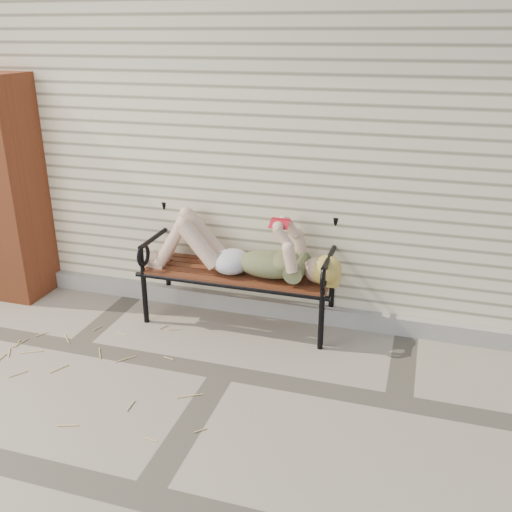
% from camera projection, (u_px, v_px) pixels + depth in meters
% --- Properties ---
extents(ground, '(80.00, 80.00, 0.00)m').
position_uv_depth(ground, '(223.00, 372.00, 4.16)').
color(ground, gray).
rests_on(ground, ground).
extents(house_wall, '(8.00, 4.00, 3.00)m').
position_uv_depth(house_wall, '(314.00, 111.00, 6.28)').
color(house_wall, beige).
rests_on(house_wall, ground).
extents(foundation_strip, '(8.00, 0.10, 0.15)m').
position_uv_depth(foundation_strip, '(261.00, 306.00, 5.00)').
color(foundation_strip, gray).
rests_on(foundation_strip, ground).
extents(brick_pillar, '(0.50, 0.50, 2.00)m').
position_uv_depth(brick_pillar, '(8.00, 190.00, 5.08)').
color(brick_pillar, '#9F4724').
rests_on(brick_pillar, ground).
extents(garden_bench, '(1.71, 0.68, 1.11)m').
position_uv_depth(garden_bench, '(242.00, 250.00, 4.75)').
color(garden_bench, black).
rests_on(garden_bench, ground).
extents(reading_woman, '(1.61, 0.37, 0.51)m').
position_uv_depth(reading_woman, '(238.00, 252.00, 4.61)').
color(reading_woman, '#092F45').
rests_on(reading_woman, ground).
extents(straw_scatter, '(2.85, 1.79, 0.01)m').
position_uv_depth(straw_scatter, '(9.00, 362.00, 4.29)').
color(straw_scatter, tan).
rests_on(straw_scatter, ground).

